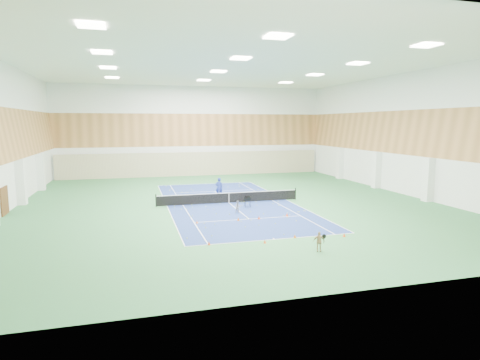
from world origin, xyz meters
name	(u,v)px	position (x,y,z in m)	size (l,w,h in m)	color
ground	(229,203)	(0.00, 0.00, 0.00)	(40.00, 40.00, 0.00)	#30703E
room_shell	(229,136)	(0.00, 0.00, 6.00)	(36.00, 40.00, 12.00)	white
wood_cladding	(229,112)	(0.00, 0.00, 8.00)	(36.00, 40.00, 8.00)	#B67A43
ceiling_light_grid	(228,66)	(0.00, 0.00, 11.92)	(21.40, 25.40, 0.06)	white
court_surface	(229,203)	(0.00, 0.00, 0.01)	(10.97, 23.77, 0.01)	navy
tennis_balls_scatter	(229,202)	(0.00, 0.00, 0.05)	(10.57, 22.77, 0.07)	#CDDF26
tennis_net	(229,197)	(0.00, 0.00, 0.55)	(12.80, 0.10, 1.10)	black
back_curtain	(195,164)	(0.00, 19.75, 1.60)	(35.40, 0.16, 3.20)	#C6B793
door_left_b	(5,201)	(-17.92, 0.00, 1.10)	(0.08, 1.80, 2.20)	#593319
coach	(219,187)	(-0.26, 2.98, 0.95)	(0.69, 0.46, 1.91)	navy
child_court	(238,207)	(-0.28, -4.22, 0.50)	(0.49, 0.38, 1.01)	gray
child_apron	(319,241)	(1.58, -14.67, 0.56)	(0.66, 0.27, 1.12)	tan
ball_cart	(248,202)	(1.11, -2.14, 0.45)	(0.52, 0.52, 0.91)	black
cone_svc_a	(197,222)	(-3.95, -6.65, 0.10)	(0.18, 0.18, 0.20)	#FE660D
cone_svc_b	(238,219)	(-0.90, -6.65, 0.12)	(0.22, 0.22, 0.24)	#E65B0C
cone_svc_c	(259,218)	(0.70, -6.60, 0.12)	(0.22, 0.22, 0.24)	#FB410D
cone_svc_d	(287,215)	(3.05, -6.28, 0.12)	(0.23, 0.23, 0.25)	#F53F0C
cone_base_a	(209,243)	(-4.08, -11.92, 0.10)	(0.19, 0.19, 0.21)	#F0440C
cone_base_b	(265,241)	(-0.82, -12.43, 0.10)	(0.18, 0.18, 0.20)	#FC4D0D
cone_base_c	(295,236)	(1.34, -11.86, 0.11)	(0.20, 0.20, 0.21)	orange
cone_base_d	(344,235)	(4.44, -12.43, 0.11)	(0.20, 0.20, 0.22)	#FF440D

